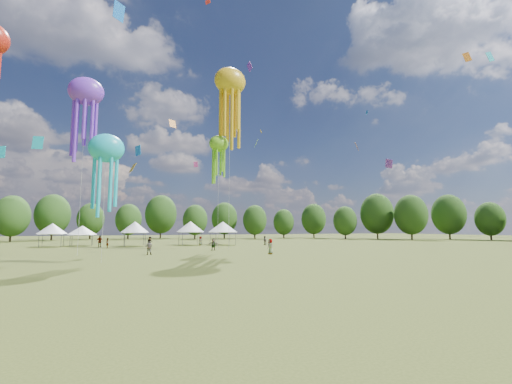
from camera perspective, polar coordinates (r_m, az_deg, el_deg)
name	(u,v)px	position (r m, az deg, el deg)	size (l,w,h in m)	color
ground	(381,314)	(14.00, 20.09, -18.54)	(300.00, 300.00, 0.00)	#384416
spectator_near	(149,247)	(42.69, -17.47, -8.74)	(0.88, 0.69, 1.82)	gray
spectators_far	(190,242)	(56.24, -11.01, -8.25)	(29.04, 29.30, 1.92)	gray
festival_tents	(150,228)	(64.89, -17.29, -5.72)	(33.67, 11.11, 4.40)	#47474C
show_kites	(132,98)	(48.57, -20.03, 14.58)	(35.00, 17.29, 27.89)	#7730D8
small_kites	(173,66)	(59.40, -13.71, 19.73)	(70.09, 56.67, 44.96)	#7730D8
treeline	(141,211)	(72.87, -18.71, -3.04)	(201.57, 95.24, 13.43)	#38281C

